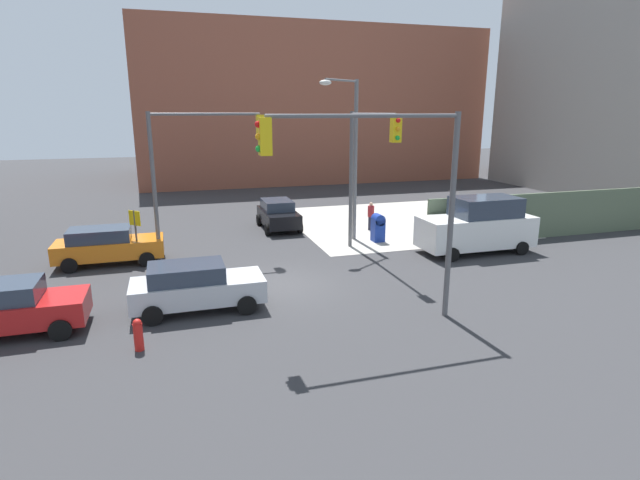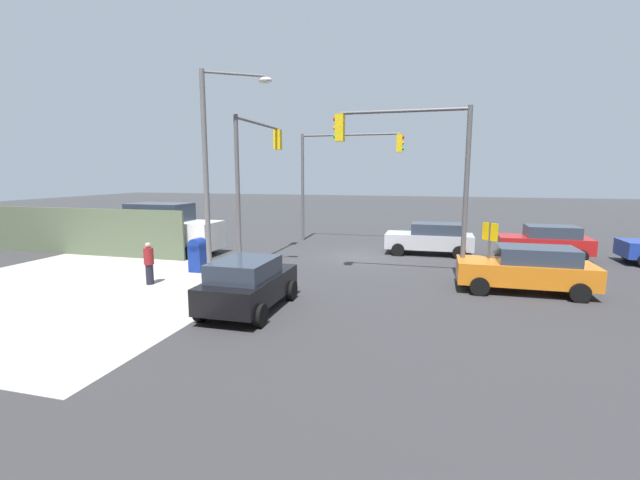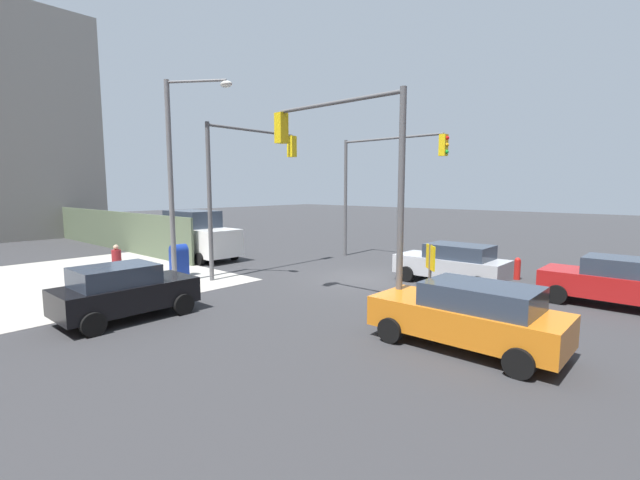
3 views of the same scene
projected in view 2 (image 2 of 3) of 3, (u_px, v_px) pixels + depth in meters
The scene contains 16 objects.
ground_plane at pixel (362, 257), 21.39m from camera, with size 120.00×120.00×0.00m, color #333335.
sidewalk_corner at pixel (68, 291), 15.12m from camera, with size 12.00×12.00×0.01m, color #ADA89E.
construction_fence at pixel (11, 229), 22.93m from camera, with size 21.06×0.12×2.40m, color #56664C.
traffic_signal_nw_corner at pixel (413, 160), 15.72m from camera, with size 5.03×0.36×6.50m.
traffic_signal_se_corner at pixel (341, 164), 25.50m from camera, with size 6.18×0.36×6.50m.
traffic_signal_ne_corner at pixel (256, 163), 19.40m from camera, with size 0.36×5.12×6.50m.
street_lamp_corner at pixel (215, 159), 16.59m from camera, with size 2.38×1.60×8.00m.
warning_sign_two_way at pixel (489, 243), 15.49m from camera, with size 0.48×0.48×2.40m.
mailbox_blue at pixel (198, 254), 18.10m from camera, with size 0.56×0.64×1.43m.
fire_hydrant at pixel (463, 239), 24.03m from camera, with size 0.26×0.26×0.94m.
hatchback_red at pixel (545, 241), 20.89m from camera, with size 4.15×2.02×1.62m.
sedan_orange at pixel (527, 268), 14.93m from camera, with size 4.49×2.02×1.62m.
coupe_black at pixel (248, 284), 12.91m from camera, with size 2.02×3.84×1.62m.
coupe_silver at pixel (431, 238), 21.97m from camera, with size 4.35×2.02×1.62m.
van_white_delivery at pixel (167, 229), 22.03m from camera, with size 5.40×2.32×2.62m.
pedestrian_crossing at pixel (149, 263), 15.96m from camera, with size 0.36×0.36×1.60m.
Camera 2 is at (-3.46, 20.82, 4.13)m, focal length 24.00 mm.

